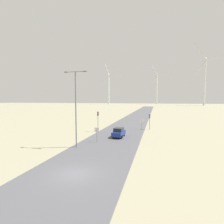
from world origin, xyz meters
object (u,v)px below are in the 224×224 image
at_px(wind_turbine_left, 157,86).
at_px(wind_turbine_center, 205,77).
at_px(traffic_light_post_near_left, 98,117).
at_px(wind_turbine_far_left, 109,86).
at_px(car_approaching, 119,132).
at_px(traffic_light_post_near_right, 150,118).
at_px(stop_sign_near, 97,132).
at_px(stop_sign_far, 142,123).
at_px(streetlamp, 76,101).

bearing_deg(wind_turbine_left, wind_turbine_center, -43.57).
relative_size(traffic_light_post_near_left, wind_turbine_far_left, 0.07).
distance_m(car_approaching, wind_turbine_left, 245.07).
xyz_separation_m(traffic_light_post_near_right, wind_turbine_left, (1.90, 233.30, 25.06)).
height_order(stop_sign_near, wind_turbine_left, wind_turbine_left).
xyz_separation_m(wind_turbine_far_left, wind_turbine_center, (122.68, -25.15, 6.67)).
bearing_deg(wind_turbine_center, stop_sign_far, -107.45).
relative_size(traffic_light_post_near_right, car_approaching, 0.87).
relative_size(stop_sign_near, traffic_light_post_near_right, 0.68).
height_order(car_approaching, wind_turbine_far_left, wind_turbine_far_left).
bearing_deg(wind_turbine_left, wind_turbine_far_left, -159.21).
distance_m(stop_sign_far, car_approaching, 9.88).
xyz_separation_m(traffic_light_post_near_left, traffic_light_post_near_right, (11.15, 5.67, -0.59)).
height_order(streetlamp, car_approaching, streetlamp).
bearing_deg(traffic_light_post_near_right, stop_sign_near, -118.90).
distance_m(streetlamp, traffic_light_post_near_left, 13.61).
xyz_separation_m(traffic_light_post_near_right, wind_turbine_center, (55.79, 182.04, 30.70)).
bearing_deg(stop_sign_far, stop_sign_near, -115.03).
distance_m(stop_sign_near, wind_turbine_center, 209.47).
xyz_separation_m(wind_turbine_far_left, wind_turbine_left, (68.79, 26.11, 1.02)).
height_order(stop_sign_near, traffic_light_post_near_right, traffic_light_post_near_right).
distance_m(car_approaching, wind_turbine_far_left, 227.36).
bearing_deg(stop_sign_near, wind_turbine_center, 71.99).
relative_size(streetlamp, car_approaching, 2.71).
relative_size(stop_sign_far, wind_turbine_left, 0.04).
xyz_separation_m(streetlamp, stop_sign_far, (8.42, 17.68, -5.34)).
distance_m(traffic_light_post_near_right, wind_turbine_center, 192.86).
bearing_deg(traffic_light_post_near_right, car_approaching, -118.02).
distance_m(streetlamp, wind_turbine_far_left, 233.74).
bearing_deg(wind_turbine_left, streetlamp, -92.74).
distance_m(stop_sign_far, wind_turbine_left, 235.81).
relative_size(stop_sign_far, traffic_light_post_near_left, 0.55).
bearing_deg(stop_sign_near, wind_turbine_left, 87.67).
xyz_separation_m(traffic_light_post_near_left, car_approaching, (5.74, -4.51, -2.37)).
bearing_deg(wind_turbine_center, streetlamp, -108.19).
bearing_deg(traffic_light_post_near_right, stop_sign_far, -149.37).
bearing_deg(stop_sign_far, traffic_light_post_near_right, 30.63).
height_order(stop_sign_far, traffic_light_post_near_left, traffic_light_post_near_left).
relative_size(wind_turbine_left, wind_turbine_center, 0.80).
distance_m(wind_turbine_far_left, wind_turbine_left, 73.58).
height_order(stop_sign_near, wind_turbine_center, wind_turbine_center).
bearing_deg(stop_sign_far, wind_turbine_center, 72.55).
bearing_deg(wind_turbine_left, traffic_light_post_near_right, -90.47).
bearing_deg(car_approaching, stop_sign_near, -120.76).
distance_m(streetlamp, traffic_light_post_near_right, 21.74).
xyz_separation_m(stop_sign_near, stop_sign_far, (6.46, 13.84, -0.01)).
distance_m(traffic_light_post_near_right, wind_turbine_left, 234.65).
distance_m(streetlamp, stop_sign_far, 20.29).
bearing_deg(wind_turbine_far_left, wind_turbine_center, -11.59).
bearing_deg(wind_turbine_far_left, traffic_light_post_near_left, -75.33).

